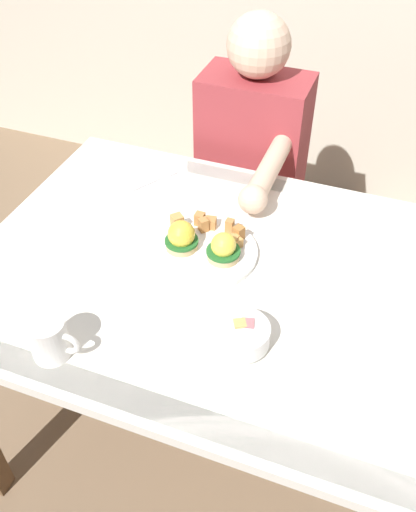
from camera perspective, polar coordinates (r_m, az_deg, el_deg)
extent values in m
plane|color=#7F664C|center=(1.94, 0.55, -17.44)|extent=(6.00, 6.00, 0.00)
cube|color=white|center=(1.37, 0.74, -1.86)|extent=(1.20, 0.90, 0.03)
cube|color=#3F7F51|center=(1.13, -6.49, -14.75)|extent=(1.20, 0.06, 0.00)
cube|color=#3F7F51|center=(1.66, 5.53, 7.46)|extent=(1.20, 0.06, 0.00)
cube|color=brown|center=(2.07, -9.91, 1.73)|extent=(0.06, 0.06, 0.71)
cylinder|color=white|center=(1.40, -0.43, 0.43)|extent=(0.27, 0.27, 0.01)
cylinder|color=tan|center=(1.40, -2.69, 1.20)|extent=(0.08, 0.08, 0.02)
cylinder|color=#236028|center=(1.39, -2.71, 1.57)|extent=(0.08, 0.08, 0.01)
sphere|color=yellow|center=(1.37, -2.74, 2.26)|extent=(0.07, 0.07, 0.07)
cylinder|color=tan|center=(1.37, 1.57, 0.13)|extent=(0.08, 0.08, 0.02)
cylinder|color=#236028|center=(1.36, 1.58, 0.51)|extent=(0.08, 0.08, 0.01)
sphere|color=yellow|center=(1.35, 1.59, 1.15)|extent=(0.06, 0.06, 0.06)
cube|color=tan|center=(1.40, 2.76, 1.40)|extent=(0.04, 0.04, 0.03)
cube|color=tan|center=(1.45, -3.16, 3.50)|extent=(0.04, 0.04, 0.04)
cube|color=#B77A42|center=(1.45, 0.27, 3.40)|extent=(0.03, 0.03, 0.03)
cube|color=#B77A42|center=(1.44, -0.47, 3.19)|extent=(0.03, 0.03, 0.04)
cube|color=tan|center=(1.40, 2.66, 1.53)|extent=(0.02, 0.02, 0.03)
cube|color=#B77A42|center=(1.46, -0.85, 3.81)|extent=(0.02, 0.02, 0.03)
cube|color=#B77A42|center=(1.44, 2.22, 3.09)|extent=(0.02, 0.02, 0.04)
cube|color=#AD7038|center=(1.41, 3.16, 2.35)|extent=(0.03, 0.03, 0.04)
cylinder|color=white|center=(1.20, 3.39, -8.84)|extent=(0.10, 0.10, 0.01)
cylinder|color=white|center=(1.18, 3.44, -8.00)|extent=(0.12, 0.12, 0.04)
cube|color=#EA6B70|center=(1.18, 4.28, -7.37)|extent=(0.03, 0.03, 0.02)
cube|color=#F4DB66|center=(1.17, 3.19, -8.42)|extent=(0.03, 0.03, 0.03)
cube|color=#F4A85B|center=(1.18, 3.29, -7.83)|extent=(0.02, 0.02, 0.02)
cube|color=#F4A85B|center=(1.18, 3.26, -7.20)|extent=(0.03, 0.03, 0.03)
cube|color=#B7E093|center=(1.17, 3.84, -8.91)|extent=(0.03, 0.03, 0.02)
cube|color=#F4DB66|center=(1.20, 3.38, -7.21)|extent=(0.03, 0.03, 0.02)
cube|color=#EA6B70|center=(1.18, 4.04, -7.18)|extent=(0.03, 0.03, 0.03)
cube|color=#EA6B70|center=(1.19, 3.77, -7.10)|extent=(0.03, 0.03, 0.03)
cylinder|color=white|center=(1.20, -15.93, -8.08)|extent=(0.08, 0.08, 0.09)
cylinder|color=black|center=(1.17, -16.31, -6.77)|extent=(0.07, 0.07, 0.01)
torus|color=white|center=(1.18, -14.19, -8.66)|extent=(0.06, 0.02, 0.06)
cube|color=silver|center=(1.65, -5.99, 7.46)|extent=(0.07, 0.11, 0.00)
cube|color=silver|center=(1.69, -3.82, 8.44)|extent=(0.04, 0.04, 0.00)
cylinder|color=silver|center=(1.21, 20.06, -8.13)|extent=(0.07, 0.07, 0.11)
cylinder|color=silver|center=(1.23, 19.80, -8.82)|extent=(0.06, 0.06, 0.07)
cylinder|color=#33333D|center=(2.12, 0.75, -1.04)|extent=(0.11, 0.11, 0.45)
cylinder|color=#33333D|center=(2.09, 5.40, -2.23)|extent=(0.11, 0.11, 0.45)
cube|color=#993338|center=(1.89, 4.55, 10.84)|extent=(0.34, 0.20, 0.50)
sphere|color=beige|center=(1.74, 5.20, 20.62)|extent=(0.19, 0.19, 0.19)
cylinder|color=beige|center=(1.60, 6.20, 8.75)|extent=(0.06, 0.30, 0.06)
sphere|color=beige|center=(1.49, 4.60, 5.79)|extent=(0.08, 0.08, 0.08)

